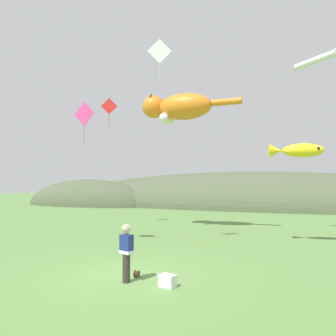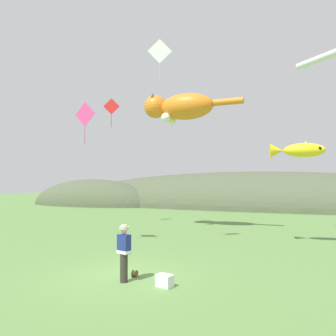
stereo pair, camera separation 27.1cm
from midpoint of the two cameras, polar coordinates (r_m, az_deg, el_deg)
ground_plane at (r=11.49m, az=-7.25°, el=-18.21°), size 120.00×120.00×0.00m
distant_hill_ridge at (r=40.81m, az=11.09°, el=-6.63°), size 55.83×15.49×8.55m
festival_attendant at (r=10.64m, az=-6.93°, el=-14.21°), size 0.48×0.37×1.77m
kite_spool at (r=11.36m, az=-5.10°, el=-17.82°), size 0.15×0.22×0.22m
picnic_cooler at (r=10.33m, az=0.21°, el=-19.02°), size 0.55×0.44×0.36m
kite_giant_cat at (r=21.26m, az=2.42°, el=10.52°), size 6.47×1.86×1.96m
kite_fish_windsock at (r=17.06m, az=22.15°, el=2.91°), size 2.65×1.18×0.79m
kite_tube_streamer at (r=20.09m, az=25.04°, el=16.81°), size 2.22×1.98×0.44m
kite_diamond_white at (r=16.19m, az=-0.95°, el=19.61°), size 1.06×0.48×2.05m
kite_diamond_pink at (r=16.52m, az=-13.79°, el=9.05°), size 1.19×0.09×2.09m
kite_diamond_red at (r=23.79m, az=-9.49°, el=10.49°), size 1.07×0.47×2.06m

